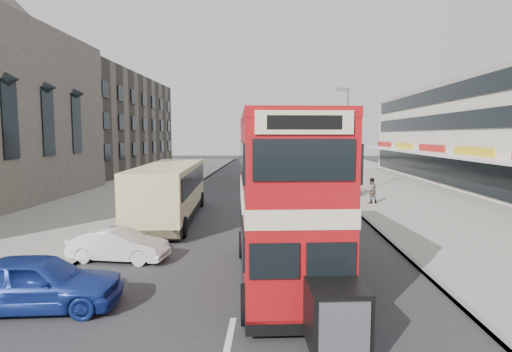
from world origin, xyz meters
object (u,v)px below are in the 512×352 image
(street_lamp, at_px, (346,133))
(bus_main, at_px, (283,198))
(bus_second, at_px, (283,156))
(car_left_near, at_px, (37,282))
(car_left_front, at_px, (119,245))
(cyclist, at_px, (305,187))
(coach, at_px, (170,190))
(car_right_a, at_px, (326,186))
(car_right_b, at_px, (317,187))
(pedestrian_near, at_px, (371,190))

(street_lamp, relative_size, bus_main, 0.87)
(bus_second, height_order, car_left_near, bus_second)
(car_left_front, height_order, cyclist, cyclist)
(bus_second, bearing_deg, coach, 70.98)
(bus_second, bearing_deg, bus_main, 88.71)
(bus_second, relative_size, car_right_a, 1.67)
(bus_second, distance_m, car_left_near, 31.73)
(car_left_near, xyz_separation_m, car_right_a, (10.33, 20.66, 0.00))
(car_left_front, relative_size, car_right_b, 0.87)
(coach, bearing_deg, car_right_a, 38.64)
(pedestrian_near, bearing_deg, car_right_b, -78.40)
(car_right_b, height_order, pedestrian_near, pedestrian_near)
(coach, xyz_separation_m, car_right_a, (9.67, 8.95, -0.91))
(car_left_front, height_order, pedestrian_near, pedestrian_near)
(car_left_front, relative_size, cyclist, 1.72)
(street_lamp, xyz_separation_m, bus_main, (-5.21, -18.27, -2.11))
(street_lamp, height_order, car_left_near, street_lamp)
(coach, height_order, car_right_a, coach)
(street_lamp, bearing_deg, coach, -141.17)
(bus_second, xyz_separation_m, cyclist, (1.41, -10.27, -1.78))
(car_left_near, distance_m, cyclist, 22.34)
(street_lamp, bearing_deg, car_left_front, -124.39)
(bus_main, distance_m, bus_second, 28.43)
(coach, bearing_deg, bus_main, -61.76)
(car_right_a, bearing_deg, pedestrian_near, 32.03)
(bus_main, xyz_separation_m, coach, (-5.91, 9.32, -1.01))
(cyclist, bearing_deg, car_left_near, -119.35)
(bus_main, relative_size, car_left_front, 2.58)
(car_right_a, bearing_deg, car_left_near, -26.05)
(car_right_a, distance_m, pedestrian_near, 4.69)
(bus_main, distance_m, car_left_near, 7.25)
(coach, distance_m, pedestrian_near, 13.11)
(cyclist, bearing_deg, car_left_front, -122.98)
(cyclist, bearing_deg, street_lamp, -4.04)
(bus_main, height_order, car_right_b, bus_main)
(car_left_near, relative_size, cyclist, 2.10)
(car_left_front, bearing_deg, coach, 5.47)
(car_right_a, xyz_separation_m, cyclist, (-1.56, -0.11, -0.02))
(bus_main, bearing_deg, car_right_b, -104.30)
(bus_main, xyz_separation_m, car_right_b, (3.21, 19.47, -2.10))
(car_left_front, xyz_separation_m, pedestrian_near, (12.20, 12.37, 0.41))
(car_left_near, bearing_deg, cyclist, -29.39)
(car_right_a, bearing_deg, bus_second, -163.21)
(car_left_near, height_order, pedestrian_near, pedestrian_near)
(coach, relative_size, car_left_front, 2.99)
(bus_main, xyz_separation_m, car_right_a, (3.76, 18.27, -1.92))
(car_left_near, bearing_deg, street_lamp, -35.96)
(street_lamp, distance_m, bus_second, 11.31)
(car_right_b, distance_m, pedestrian_near, 6.02)
(car_left_near, distance_m, car_right_b, 23.95)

